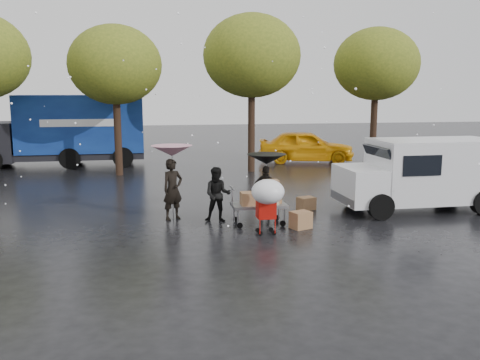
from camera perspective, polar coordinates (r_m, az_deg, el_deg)
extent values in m
plane|color=black|center=(13.60, -0.54, -5.65)|extent=(90.00, 90.00, 0.00)
imported|color=black|center=(14.69, -7.56, -1.05)|extent=(0.77, 0.68, 1.76)
imported|color=black|center=(14.33, -2.53, -1.65)|extent=(0.87, 0.74, 1.56)
imported|color=black|center=(15.06, 2.96, -1.22)|extent=(0.93, 0.79, 1.49)
cylinder|color=#4C4C4C|center=(14.67, -7.57, -0.60)|extent=(0.02, 0.02, 1.99)
cone|color=#C04F76|center=(14.52, -7.66, 3.27)|extent=(1.17, 1.17, 0.30)
sphere|color=#4C4C4C|center=(14.52, -7.67, 3.39)|extent=(0.06, 0.06, 0.06)
cylinder|color=#4C4C4C|center=(15.04, 2.96, -0.84)|extent=(0.02, 0.02, 1.70)
cone|color=black|center=(14.91, 2.99, 2.36)|extent=(1.16, 1.16, 0.30)
sphere|color=#4C4C4C|center=(14.91, 2.99, 2.47)|extent=(0.06, 0.06, 0.06)
cube|color=slate|center=(14.06, 2.14, -2.83)|extent=(1.50, 0.80, 0.08)
cylinder|color=slate|center=(13.87, -0.88, -1.95)|extent=(0.04, 0.04, 0.60)
cube|color=#91613F|center=(14.18, 3.44, -1.74)|extent=(0.55, 0.45, 0.40)
cube|color=#91613F|center=(13.86, 1.03, -2.10)|extent=(0.45, 0.40, 0.35)
cube|color=#91613F|center=(13.87, 3.50, -0.57)|extent=(0.40, 0.35, 0.28)
cube|color=tan|center=(14.05, 2.34, -2.43)|extent=(0.90, 0.55, 0.12)
cylinder|color=black|center=(13.75, -0.03, -5.13)|extent=(0.16, 0.05, 0.16)
cylinder|color=black|center=(14.36, -0.49, -4.48)|extent=(0.16, 0.05, 0.16)
cylinder|color=black|center=(14.01, 4.82, -4.88)|extent=(0.16, 0.05, 0.16)
cylinder|color=black|center=(14.61, 4.16, -4.26)|extent=(0.16, 0.05, 0.16)
cube|color=#B9110A|center=(13.13, 2.93, -3.30)|extent=(0.47, 0.41, 0.45)
cylinder|color=#B9110A|center=(12.87, 3.14, -1.89)|extent=(0.42, 0.02, 0.02)
cylinder|color=#4C4C4C|center=(12.88, 3.14, -2.19)|extent=(0.02, 0.02, 0.60)
ellipsoid|color=white|center=(12.84, 3.15, -1.32)|extent=(0.84, 0.84, 0.63)
cylinder|color=black|center=(13.08, 2.30, -6.01)|extent=(0.12, 0.04, 0.12)
cylinder|color=black|center=(13.38, 2.00, -5.65)|extent=(0.12, 0.04, 0.12)
cylinder|color=black|center=(13.16, 3.84, -5.93)|extent=(0.12, 0.04, 0.12)
cylinder|color=black|center=(13.46, 3.50, -5.57)|extent=(0.12, 0.04, 0.12)
cube|color=white|center=(16.89, 20.97, 1.07)|extent=(3.80, 2.00, 1.90)
cube|color=white|center=(15.85, 13.45, -0.55)|extent=(1.20, 1.95, 1.10)
cube|color=black|center=(15.95, 15.38, 2.52)|extent=(0.37, 1.70, 0.67)
cube|color=slate|center=(15.71, 11.55, -2.05)|extent=(0.12, 1.90, 0.25)
cylinder|color=black|center=(15.18, 15.51, -2.90)|extent=(0.76, 0.28, 0.76)
cylinder|color=black|center=(16.87, 12.71, -1.53)|extent=(0.76, 0.28, 0.76)
cylinder|color=black|center=(18.40, 22.21, -1.09)|extent=(0.76, 0.28, 0.76)
cube|color=navy|center=(26.63, -17.34, 6.08)|extent=(6.00, 2.50, 2.80)
cube|color=black|center=(26.90, -19.29, 2.69)|extent=(8.00, 2.30, 0.35)
cube|color=white|center=(25.37, -17.69, 6.13)|extent=(3.50, 0.03, 0.35)
cylinder|color=black|center=(28.63, -24.88, 2.63)|extent=(1.00, 0.30, 1.00)
cylinder|color=black|center=(25.46, -12.99, 2.50)|extent=(1.00, 0.30, 1.00)
cylinder|color=black|center=(27.74, -12.79, 3.09)|extent=(1.00, 0.30, 1.00)
cube|color=#91613F|center=(13.83, 6.83, -4.47)|extent=(0.62, 0.56, 0.46)
cube|color=#91613F|center=(16.04, 7.44, -2.62)|extent=(0.61, 0.55, 0.39)
imported|color=#F4A60C|center=(26.83, 7.42, 3.77)|extent=(5.29, 3.17, 1.68)
cylinder|color=black|center=(23.00, -13.60, 6.08)|extent=(0.32, 0.32, 4.48)
ellipsoid|color=#495A19|center=(22.99, -13.86, 12.46)|extent=(4.00, 4.00, 3.40)
cylinder|color=black|center=(23.43, 1.30, 6.93)|extent=(0.32, 0.32, 4.90)
ellipsoid|color=#495A19|center=(23.46, 1.32, 13.77)|extent=(4.40, 4.40, 3.74)
cylinder|color=black|center=(25.35, 14.79, 6.51)|extent=(0.32, 0.32, 4.62)
ellipsoid|color=#495A19|center=(25.35, 15.05, 12.47)|extent=(4.00, 4.00, 3.40)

